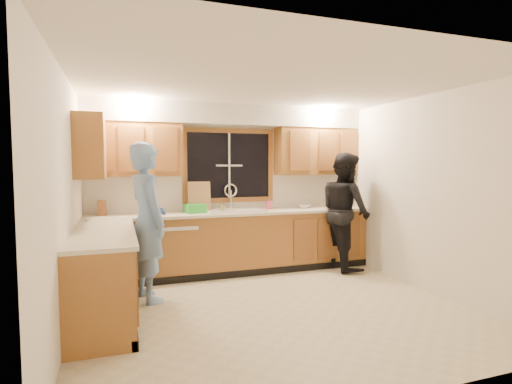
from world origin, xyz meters
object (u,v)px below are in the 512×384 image
man (147,222)px  woman (345,211)px  dishwasher (177,249)px  bowl (304,206)px  stove (101,291)px  dish_crate (195,208)px  knife_block (102,208)px  soap_bottle (269,204)px  sink (234,215)px

man → woman: (2.99, 0.49, -0.04)m
dishwasher → bowl: (2.03, 0.09, 0.54)m
dishwasher → stove: stove is taller
dishwasher → man: (-0.46, -0.82, 0.53)m
woman → stove: bearing=114.6°
woman → dish_crate: 2.30m
knife_block → bowl: knife_block is taller
stove → dish_crate: 2.27m
man → knife_block: bearing=13.1°
stove → bowl: 3.57m
dishwasher → dish_crate: 0.63m
man → stove: bearing=137.3°
soap_bottle → woman: bearing=-22.8°
knife_block → soap_bottle: (2.44, -0.01, -0.02)m
sink → soap_bottle: sink is taller
dishwasher → stove: 2.04m
stove → man: size_ratio=0.48×
stove → man: bearing=63.6°
knife_block → soap_bottle: knife_block is taller
bowl → woman: bearing=-40.1°
sink → dish_crate: bearing=177.8°
knife_block → soap_bottle: size_ratio=1.22×
sink → dishwasher: (-0.85, -0.01, -0.45)m
soap_bottle → man: bearing=-153.5°
woman → knife_block: bearing=84.1°
stove → knife_block: knife_block is taller
stove → woman: (3.48, 1.48, 0.45)m
dishwasher → woman: 2.60m
woman → dish_crate: woman is taller
dishwasher → stove: (-0.95, -1.81, 0.04)m
sink → woman: size_ratio=0.48×
dishwasher → knife_block: (-1.00, 0.13, 0.61)m
woman → soap_bottle: bearing=68.8°
stove → man: (0.49, 0.99, 0.49)m
sink → soap_bottle: (0.59, 0.11, 0.14)m
dishwasher → bowl: 2.10m
stove → man: 1.20m
dishwasher → soap_bottle: size_ratio=4.80×
man → sink: bearing=-73.6°
woman → dish_crate: (-2.27, 0.37, 0.08)m
sink → stove: (-1.80, -1.82, -0.41)m
stove → bowl: size_ratio=4.28×
sink → woman: 1.72m
dish_crate → bowl: dish_crate is taller
man → woman: man is taller
man → woman: 3.03m
sink → bowl: sink is taller
knife_block → dish_crate: bearing=-9.0°
dishwasher → soap_bottle: (1.44, 0.12, 0.60)m
sink → man: size_ratio=0.46×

